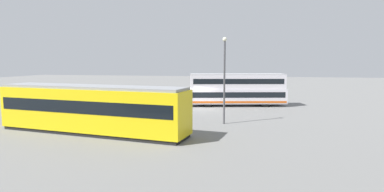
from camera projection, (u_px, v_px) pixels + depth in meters
ground_plane at (203, 109)px, 34.39m from camera, size 160.00×160.00×0.00m
double_decker_bus at (237, 90)px, 36.93m from camera, size 11.69×4.96×3.82m
tram_yellow at (92, 108)px, 22.77m from camera, size 15.04×4.83×3.50m
pedestrian_near_railing at (160, 104)px, 31.61m from camera, size 0.36×0.32×1.62m
pedestrian_crossing at (172, 113)px, 26.50m from camera, size 0.45×0.45×1.58m
pedestrian_railing at (148, 107)px, 30.87m from camera, size 7.05×0.35×1.08m
info_sign at (116, 97)px, 31.50m from camera, size 0.98×0.23×2.46m
street_lamp at (224, 74)px, 25.85m from camera, size 0.36×0.36×7.25m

